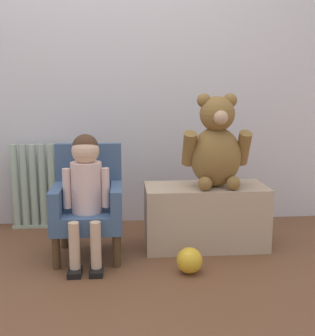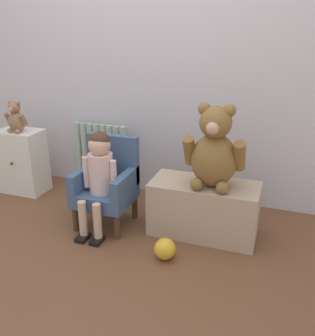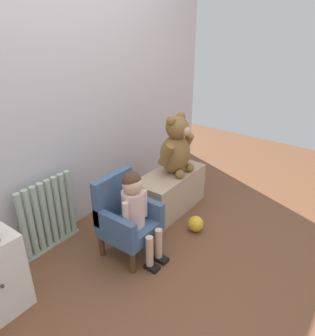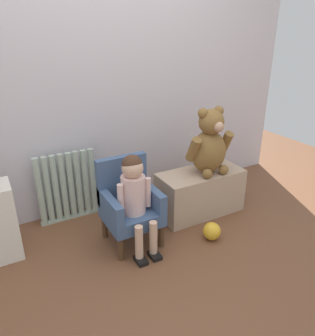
{
  "view_description": "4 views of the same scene",
  "coord_description": "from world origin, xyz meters",
  "px_view_note": "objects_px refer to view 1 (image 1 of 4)",
  "views": [
    {
      "loc": [
        0.14,
        -1.9,
        0.95
      ],
      "look_at": [
        0.34,
        0.45,
        0.51
      ],
      "focal_mm": 45.0,
      "sensor_mm": 36.0,
      "label": 1
    },
    {
      "loc": [
        1.1,
        -1.73,
        1.39
      ],
      "look_at": [
        0.33,
        0.43,
        0.49
      ],
      "focal_mm": 40.0,
      "sensor_mm": 36.0,
      "label": 2
    },
    {
      "loc": [
        -1.58,
        -0.97,
        1.73
      ],
      "look_at": [
        0.32,
        0.45,
        0.58
      ],
      "focal_mm": 35.0,
      "sensor_mm": 36.0,
      "label": 3
    },
    {
      "loc": [
        -0.9,
        -1.48,
        1.5
      ],
      "look_at": [
        0.21,
        0.52,
        0.51
      ],
      "focal_mm": 35.0,
      "sensor_mm": 36.0,
      "label": 4
    }
  ],
  "objects_px": {
    "low_bench": "(205,216)",
    "radiator": "(48,187)",
    "large_teddy_bear": "(216,146)",
    "toy_ball": "(189,260)",
    "child_figure": "(86,181)",
    "child_armchair": "(88,202)"
  },
  "relations": [
    {
      "from": "child_figure",
      "to": "large_teddy_bear",
      "type": "bearing_deg",
      "value": 11.68
    },
    {
      "from": "radiator",
      "to": "low_bench",
      "type": "xyz_separation_m",
      "value": [
        1.02,
        -0.45,
        -0.1
      ]
    },
    {
      "from": "child_figure",
      "to": "toy_ball",
      "type": "xyz_separation_m",
      "value": [
        0.54,
        -0.2,
        -0.39
      ]
    },
    {
      "from": "child_armchair",
      "to": "toy_ball",
      "type": "distance_m",
      "value": 0.67
    },
    {
      "from": "low_bench",
      "to": "toy_ball",
      "type": "bearing_deg",
      "value": -112.3
    },
    {
      "from": "radiator",
      "to": "child_figure",
      "type": "relative_size",
      "value": 0.82
    },
    {
      "from": "low_bench",
      "to": "radiator",
      "type": "bearing_deg",
      "value": 156.22
    },
    {
      "from": "child_armchair",
      "to": "child_figure",
      "type": "xyz_separation_m",
      "value": [
        -0.0,
        -0.11,
        0.15
      ]
    },
    {
      "from": "radiator",
      "to": "low_bench",
      "type": "bearing_deg",
      "value": -23.78
    },
    {
      "from": "radiator",
      "to": "large_teddy_bear",
      "type": "height_order",
      "value": "large_teddy_bear"
    },
    {
      "from": "low_bench",
      "to": "large_teddy_bear",
      "type": "distance_m",
      "value": 0.43
    },
    {
      "from": "child_armchair",
      "to": "low_bench",
      "type": "xyz_separation_m",
      "value": [
        0.7,
        0.07,
        -0.12
      ]
    },
    {
      "from": "child_figure",
      "to": "low_bench",
      "type": "xyz_separation_m",
      "value": [
        0.7,
        0.17,
        -0.27
      ]
    },
    {
      "from": "radiator",
      "to": "child_figure",
      "type": "height_order",
      "value": "child_figure"
    },
    {
      "from": "toy_ball",
      "to": "large_teddy_bear",
      "type": "bearing_deg",
      "value": 59.94
    },
    {
      "from": "low_bench",
      "to": "large_teddy_bear",
      "type": "relative_size",
      "value": 1.33
    },
    {
      "from": "radiator",
      "to": "child_armchair",
      "type": "height_order",
      "value": "child_armchair"
    },
    {
      "from": "low_bench",
      "to": "toy_ball",
      "type": "xyz_separation_m",
      "value": [
        -0.16,
        -0.38,
        -0.12
      ]
    },
    {
      "from": "low_bench",
      "to": "large_teddy_bear",
      "type": "height_order",
      "value": "large_teddy_bear"
    },
    {
      "from": "child_figure",
      "to": "toy_ball",
      "type": "height_order",
      "value": "child_figure"
    },
    {
      "from": "child_armchair",
      "to": "toy_ball",
      "type": "relative_size",
      "value": 4.66
    },
    {
      "from": "radiator",
      "to": "large_teddy_bear",
      "type": "bearing_deg",
      "value": -23.57
    }
  ]
}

